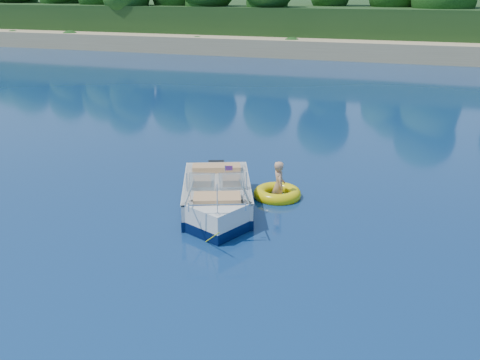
{
  "coord_description": "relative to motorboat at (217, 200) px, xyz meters",
  "views": [
    {
      "loc": [
        5.6,
        -10.86,
        5.79
      ],
      "look_at": [
        1.21,
        2.02,
        0.85
      ],
      "focal_mm": 40.0,
      "sensor_mm": 36.0,
      "label": 1
    }
  ],
  "objects": [
    {
      "name": "ground",
      "position": [
        -0.66,
        -1.69,
        -0.33
      ],
      "size": [
        160.0,
        160.0,
        0.0
      ],
      "primitive_type": "plane",
      "color": "#0B244F",
      "rests_on": "ground"
    },
    {
      "name": "shoreline",
      "position": [
        -0.66,
        62.08,
        0.65
      ],
      "size": [
        170.0,
        59.0,
        6.0
      ],
      "color": "tan",
      "rests_on": "ground"
    },
    {
      "name": "motorboat",
      "position": [
        0.0,
        0.0,
        0.0
      ],
      "size": [
        2.96,
        4.81,
        1.69
      ],
      "rotation": [
        0.0,
        0.0,
        0.38
      ],
      "color": "white",
      "rests_on": "ground"
    },
    {
      "name": "tow_tube",
      "position": [
        1.29,
        1.52,
        -0.23
      ],
      "size": [
        1.82,
        1.82,
        0.37
      ],
      "rotation": [
        0.0,
        0.0,
        0.39
      ],
      "color": "yellow",
      "rests_on": "ground"
    },
    {
      "name": "boy",
      "position": [
        1.32,
        1.52,
        -0.33
      ],
      "size": [
        0.71,
        0.9,
        1.62
      ],
      "primitive_type": "imported",
      "rotation": [
        0.0,
        -0.17,
        2.06
      ],
      "color": "tan",
      "rests_on": "ground"
    }
  ]
}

